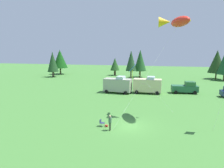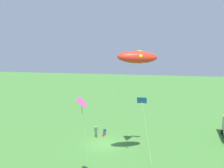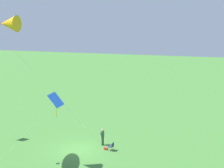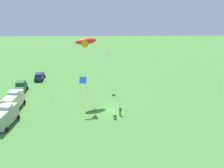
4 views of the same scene
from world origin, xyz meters
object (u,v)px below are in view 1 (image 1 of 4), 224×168
object	(u,v)px
kite_diamond_blue	(133,69)
folding_chair	(101,122)
backpack_on_grass	(107,126)
truck_green_flatbed	(185,88)
person_kite_flyer	(110,122)
van_camper_beige	(148,85)
kite_large_fish	(176,22)
van_motorhome_grey	(118,85)

from	to	relation	value
kite_diamond_blue	folding_chair	bearing A→B (deg)	-117.36
backpack_on_grass	truck_green_flatbed	size ratio (longest dim) A/B	0.06
person_kite_flyer	kite_diamond_blue	bearing A→B (deg)	85.22
folding_chair	van_camper_beige	xyz separation A→B (m)	(4.38, 19.41, 1.16)
folding_chair	kite_diamond_blue	world-z (taller)	kite_diamond_blue
kite_large_fish	person_kite_flyer	bearing A→B (deg)	-137.34
kite_diamond_blue	van_camper_beige	bearing A→B (deg)	84.02
van_camper_beige	kite_diamond_blue	size ratio (longest dim) A/B	0.80
van_motorhome_grey	truck_green_flatbed	distance (m)	13.38
truck_green_flatbed	kite_large_fish	xyz separation A→B (m)	(-3.51, -15.50, 11.05)
folding_chair	truck_green_flatbed	size ratio (longest dim) A/B	0.16
backpack_on_grass	van_camper_beige	distance (m)	19.87
backpack_on_grass	van_motorhome_grey	bearing A→B (deg)	96.31
van_camper_beige	kite_diamond_blue	xyz separation A→B (m)	(-1.43, -13.71, 4.57)
backpack_on_grass	van_motorhome_grey	distance (m)	18.79
folding_chair	kite_diamond_blue	size ratio (longest dim) A/B	0.12
backpack_on_grass	van_camper_beige	bearing A→B (deg)	79.03
person_kite_flyer	van_camper_beige	xyz separation A→B (m)	(3.14, 20.41, 0.62)
folding_chair	truck_green_flatbed	distance (m)	23.99
backpack_on_grass	kite_large_fish	size ratio (longest dim) A/B	0.02
person_kite_flyer	kite_diamond_blue	world-z (taller)	kite_diamond_blue
folding_chair	kite_diamond_blue	distance (m)	8.60
person_kite_flyer	folding_chair	xyz separation A→B (m)	(-1.24, 1.01, -0.53)
truck_green_flatbed	person_kite_flyer	bearing A→B (deg)	-120.10
truck_green_flatbed	kite_large_fish	size ratio (longest dim) A/B	0.40
backpack_on_grass	van_motorhome_grey	size ratio (longest dim) A/B	0.06
folding_chair	van_motorhome_grey	size ratio (longest dim) A/B	0.15
truck_green_flatbed	kite_large_fish	bearing A→B (deg)	-107.31
van_camper_beige	person_kite_flyer	bearing A→B (deg)	-96.65
person_kite_flyer	truck_green_flatbed	size ratio (longest dim) A/B	0.34
van_camper_beige	truck_green_flatbed	distance (m)	7.51
folding_chair	kite_large_fish	bearing A→B (deg)	39.92
kite_large_fish	kite_diamond_blue	bearing A→B (deg)	176.95
backpack_on_grass	person_kite_flyer	bearing A→B (deg)	-57.00
kite_diamond_blue	backpack_on_grass	bearing A→B (deg)	-112.14
van_motorhome_grey	kite_diamond_blue	bearing A→B (deg)	-64.47
person_kite_flyer	truck_green_flatbed	distance (m)	24.30
folding_chair	van_motorhome_grey	world-z (taller)	van_motorhome_grey
van_camper_beige	backpack_on_grass	bearing A→B (deg)	-98.88
person_kite_flyer	kite_large_fish	world-z (taller)	kite_large_fish
folding_chair	van_camper_beige	bearing A→B (deg)	83.79
backpack_on_grass	truck_green_flatbed	xyz separation A→B (m)	(11.11, 20.96, 0.99)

